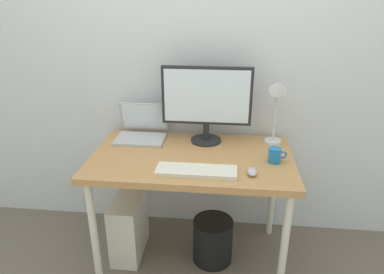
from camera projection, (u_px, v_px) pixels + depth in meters
ground_plane at (192, 254)px, 2.39m from camera, size 6.00×6.00×0.00m
back_wall at (199, 52)px, 2.28m from camera, size 4.40×0.04×2.60m
desk at (192, 166)px, 2.13m from camera, size 1.21×0.71×0.75m
monitor at (207, 100)px, 2.20m from camera, size 0.57×0.20×0.49m
laptop at (142, 130)px, 2.34m from camera, size 0.32×0.28×0.23m
desk_lamp at (278, 97)px, 2.14m from camera, size 0.11×0.16×0.45m
keyboard at (196, 171)px, 1.90m from camera, size 0.44×0.14×0.02m
mouse at (252, 172)px, 1.88m from camera, size 0.06×0.09×0.03m
coffee_mug at (275, 155)px, 2.01m from camera, size 0.11×0.07×0.09m
computer_tower at (129, 226)px, 2.34m from camera, size 0.18×0.36×0.42m
wastebasket at (213, 240)px, 2.30m from camera, size 0.26×0.26×0.30m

